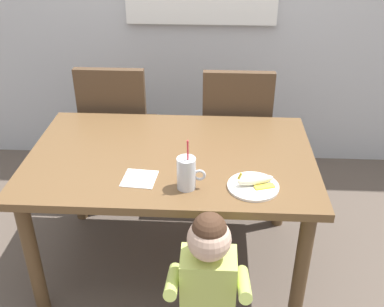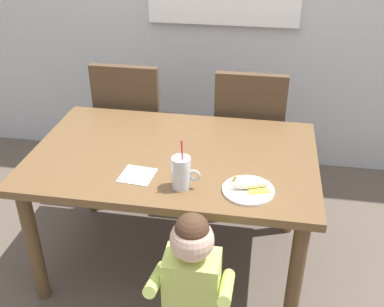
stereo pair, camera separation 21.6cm
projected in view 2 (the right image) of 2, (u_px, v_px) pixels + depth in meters
name	position (u px, v px, depth m)	size (l,w,h in m)	color
ground_plane	(176.00, 259.00, 2.64)	(24.00, 24.00, 0.00)	brown
dining_table	(174.00, 168.00, 2.33)	(1.43, 0.92, 0.71)	brown
dining_chair_left	(133.00, 121.00, 2.99)	(0.44, 0.45, 0.96)	#4C3826
dining_chair_right	(249.00, 130.00, 2.88)	(0.44, 0.45, 0.96)	#4C3826
toddler_standing	(192.00, 279.00, 1.80)	(0.33, 0.24, 0.84)	#3F4760
milk_cup	(181.00, 174.00, 1.99)	(0.13, 0.08, 0.25)	silver
snack_plate	(248.00, 190.00, 1.99)	(0.23, 0.23, 0.01)	white
peeled_banana	(251.00, 184.00, 1.98)	(0.18, 0.12, 0.07)	#F4EAC6
paper_napkin	(137.00, 175.00, 2.10)	(0.15, 0.15, 0.00)	white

